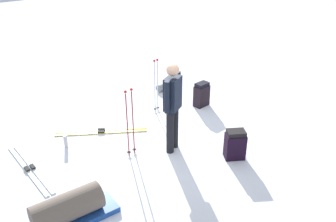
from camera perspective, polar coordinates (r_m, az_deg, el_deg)
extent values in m
plane|color=silver|center=(7.05, 0.00, -5.04)|extent=(80.00, 80.00, 0.00)
cylinder|color=black|center=(6.74, 1.04, -2.52)|extent=(0.14, 0.14, 0.85)
cylinder|color=black|center=(6.58, 0.34, -3.32)|extent=(0.14, 0.14, 0.85)
cube|color=black|center=(6.32, 0.73, 2.76)|extent=(0.40, 0.38, 0.60)
cylinder|color=black|center=(6.51, 1.59, 3.80)|extent=(0.09, 0.09, 0.58)
cylinder|color=black|center=(6.11, -0.17, 2.15)|extent=(0.09, 0.09, 0.58)
sphere|color=tan|center=(6.15, 0.76, 6.48)|extent=(0.22, 0.22, 0.22)
cube|color=#AE9D17|center=(7.48, -10.43, -3.38)|extent=(1.73, 0.76, 0.02)
cube|color=black|center=(7.47, -10.44, -3.22)|extent=(0.15, 0.11, 0.03)
cube|color=#AE9D17|center=(7.57, -10.38, -3.00)|extent=(1.73, 0.76, 0.02)
cube|color=black|center=(7.56, -10.40, -2.83)|extent=(0.15, 0.11, 0.03)
cube|color=silver|center=(6.80, -20.44, -8.33)|extent=(0.40, 1.74, 0.02)
cube|color=black|center=(6.79, -20.47, -8.16)|extent=(0.09, 0.15, 0.03)
cube|color=silver|center=(6.78, -21.22, -8.61)|extent=(0.40, 1.74, 0.02)
cube|color=black|center=(6.77, -21.26, -8.44)|extent=(0.09, 0.15, 0.03)
cube|color=black|center=(8.39, 5.28, 2.36)|extent=(0.38, 0.30, 0.49)
cube|color=black|center=(8.27, 5.36, 4.15)|extent=(0.34, 0.27, 0.08)
cube|color=black|center=(6.63, 10.45, -5.45)|extent=(0.42, 0.36, 0.48)
cube|color=black|center=(6.49, 10.65, -3.38)|extent=(0.38, 0.32, 0.08)
cylinder|color=#A9AEC5|center=(7.96, -2.09, 3.71)|extent=(0.02, 0.02, 1.17)
sphere|color=#A51919|center=(7.73, -2.16, 7.87)|extent=(0.05, 0.05, 0.05)
cylinder|color=black|center=(8.18, -2.02, 0.35)|extent=(0.07, 0.07, 0.01)
cylinder|color=#A9AEC5|center=(8.01, -1.64, 3.88)|extent=(0.02, 0.02, 1.17)
sphere|color=#A51919|center=(7.78, -1.70, 8.02)|extent=(0.05, 0.05, 0.05)
cylinder|color=black|center=(8.24, -1.59, 0.54)|extent=(0.07, 0.07, 0.01)
cylinder|color=maroon|center=(6.43, -6.39, -2.28)|extent=(0.02, 0.02, 1.24)
sphere|color=#A51919|center=(6.13, -6.70, 3.01)|extent=(0.05, 0.05, 0.05)
cylinder|color=black|center=(6.72, -6.14, -6.44)|extent=(0.07, 0.07, 0.01)
cylinder|color=maroon|center=(6.50, -5.50, -1.88)|extent=(0.02, 0.02, 1.24)
sphere|color=#A51919|center=(6.20, -5.77, 3.37)|extent=(0.05, 0.05, 0.05)
cylinder|color=black|center=(6.79, -5.29, -6.02)|extent=(0.07, 0.07, 0.01)
cube|color=#1C4595|center=(5.56, -15.18, -16.20)|extent=(1.45, 0.62, 0.09)
cylinder|color=brown|center=(5.40, -15.51, -14.31)|extent=(1.02, 0.52, 0.40)
cylinder|color=slate|center=(9.25, -0.19, 3.91)|extent=(0.57, 0.27, 0.18)
cylinder|color=#B6B3B5|center=(7.14, -15.75, -4.56)|extent=(0.07, 0.07, 0.26)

